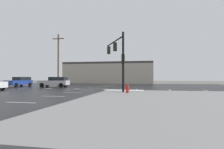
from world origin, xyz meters
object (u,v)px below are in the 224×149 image
at_px(fire_hydrant, 127,89).
at_px(sedan_blue, 20,81).
at_px(traffic_signal_mast, 118,53).
at_px(sedan_silver, 55,82).
at_px(utility_pole_far, 58,59).

relative_size(fire_hydrant, sedan_blue, 0.17).
relative_size(traffic_signal_mast, sedan_silver, 1.28).
bearing_deg(sedan_silver, utility_pole_far, -72.47).
bearing_deg(traffic_signal_mast, sedan_blue, 39.24).
height_order(traffic_signal_mast, utility_pole_far, utility_pole_far).
distance_m(sedan_blue, utility_pole_far, 7.46).
height_order(sedan_blue, utility_pole_far, utility_pole_far).
bearing_deg(utility_pole_far, fire_hydrant, -46.07).
bearing_deg(utility_pole_far, traffic_signal_mast, -43.17).
bearing_deg(sedan_silver, sedan_blue, -6.50).
relative_size(traffic_signal_mast, fire_hydrant, 7.46).
bearing_deg(traffic_signal_mast, fire_hydrant, -179.76).
bearing_deg(sedan_silver, fire_hydrant, 136.89).
distance_m(traffic_signal_mast, fire_hydrant, 4.68).
bearing_deg(utility_pole_far, sedan_silver, -68.82).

